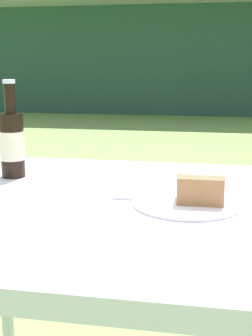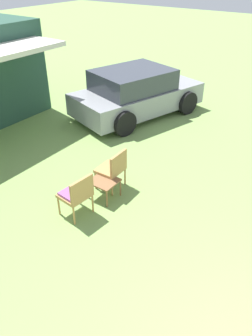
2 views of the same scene
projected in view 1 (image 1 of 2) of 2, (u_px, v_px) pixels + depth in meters
name	position (u px, v px, depth m)	size (l,w,h in m)	color
cabin_building	(168.00, 49.00, 11.14)	(10.76, 5.63, 2.66)	#284C3D
patio_table	(118.00, 230.00, 1.00)	(0.97, 0.83, 0.73)	silver
cake_on_plate	(194.00, 194.00, 0.96)	(0.22, 0.22, 0.08)	white
cola_bottle_near	(12.00, 142.00, 1.18)	(0.06, 0.06, 0.25)	black
fork	(152.00, 200.00, 0.99)	(0.17, 0.01, 0.01)	silver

